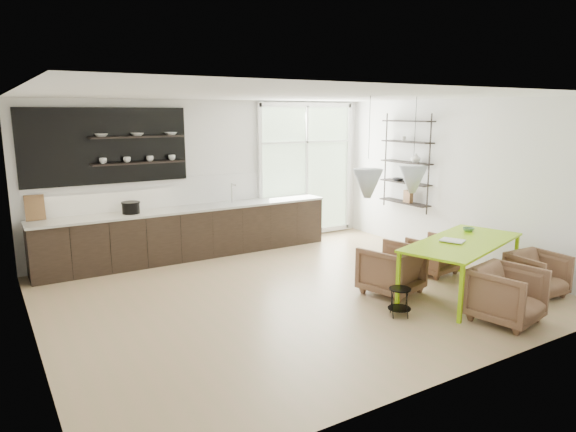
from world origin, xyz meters
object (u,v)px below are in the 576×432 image
(armchair_front_left, at_px, (507,295))
(wire_stool, at_px, (400,298))
(dining_table, at_px, (462,245))
(armchair_back_left, at_px, (391,269))
(armchair_back_right, at_px, (433,255))
(armchair_front_right, at_px, (537,274))

(armchair_front_left, distance_m, wire_stool, 1.36)
(dining_table, xyz_separation_m, armchair_back_left, (-0.86, 0.57, -0.39))
(armchair_front_left, bearing_deg, armchair_back_right, 58.03)
(armchair_back_right, bearing_deg, armchair_front_right, 99.16)
(armchair_front_left, bearing_deg, armchair_back_left, 97.02)
(dining_table, distance_m, wire_stool, 1.48)
(armchair_front_left, relative_size, wire_stool, 2.06)
(dining_table, bearing_deg, armchair_front_left, -125.23)
(dining_table, xyz_separation_m, armchair_front_left, (-0.33, -1.02, -0.39))
(armchair_back_left, xyz_separation_m, armchair_back_right, (1.27, 0.36, -0.05))
(armchair_back_left, bearing_deg, armchair_front_right, 129.88)
(armchair_front_right, distance_m, wire_stool, 2.33)
(dining_table, relative_size, armchair_back_right, 3.47)
(armchair_front_right, bearing_deg, armchair_front_left, -160.46)
(armchair_back_left, distance_m, armchair_back_right, 1.32)
(armchair_front_left, relative_size, armchair_front_right, 1.12)
(armchair_back_right, bearing_deg, wire_stool, 23.49)
(armchair_front_right, bearing_deg, dining_table, 146.73)
(armchair_front_right, bearing_deg, wire_stool, 170.51)
(armchair_back_right, height_order, wire_stool, armchair_back_right)
(wire_stool, bearing_deg, dining_table, 7.04)
(dining_table, distance_m, armchair_front_right, 1.19)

